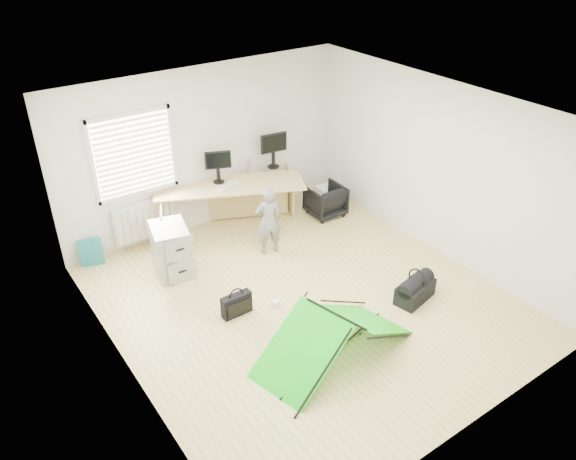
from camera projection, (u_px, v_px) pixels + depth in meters
ground at (304, 300)px, 7.86m from camera, size 5.50×5.50×0.00m
back_wall at (205, 149)px, 9.11m from camera, size 5.00×0.02×2.70m
window at (134, 155)px, 8.39m from camera, size 1.20×0.06×1.20m
radiator at (144, 220)px, 8.92m from camera, size 1.00×0.12×0.60m
desk at (231, 207)px, 9.36m from camera, size 2.54×1.71×0.83m
filing_cabinet at (171, 250)px, 8.27m from camera, size 0.64×0.76×0.77m
monitor_left at (218, 171)px, 9.12m from camera, size 0.43×0.25×0.40m
monitor_right at (273, 155)px, 9.64m from camera, size 0.49×0.16×0.46m
keyboard at (228, 186)px, 9.09m from camera, size 0.50×0.31×0.02m
thermos at (249, 166)px, 9.50m from camera, size 0.08×0.08×0.24m
office_chair at (325, 200)px, 9.87m from camera, size 0.62×0.64×0.55m
person at (268, 221)px, 8.66m from camera, size 0.47×0.37×1.13m
kite at (335, 334)px, 6.78m from camera, size 2.17×1.33×0.62m
storage_crate at (329, 192)px, 10.48m from camera, size 0.47×0.34×0.25m
tote_bag at (91, 252)px, 8.56m from camera, size 0.37×0.25×0.40m
laptop_bag at (237, 305)px, 7.52m from camera, size 0.42×0.13×0.32m
white_box at (276, 304)px, 7.71m from camera, size 0.10×0.10×0.09m
duffel_bag at (415, 292)px, 7.81m from camera, size 0.66×0.43×0.27m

